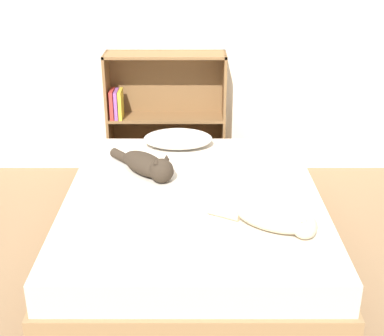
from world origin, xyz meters
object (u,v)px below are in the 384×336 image
at_px(bookshelf, 163,114).
at_px(cat_dark, 147,165).
at_px(bed, 192,225).
at_px(cat_light, 274,218).
at_px(pillow, 177,139).

bearing_deg(bookshelf, cat_dark, -93.21).
bearing_deg(bookshelf, bed, -79.28).
distance_m(cat_dark, bookshelf, 0.94).
distance_m(cat_light, cat_dark, 0.96).
distance_m(bed, cat_dark, 0.47).
bearing_deg(cat_dark, bookshelf, 135.71).
relative_size(pillow, cat_light, 0.89).
bearing_deg(cat_light, pillow, 143.05).
relative_size(pillow, bookshelf, 0.49).
xyz_separation_m(cat_light, bookshelf, (-0.64, 1.61, 0.01)).
height_order(bed, pillow, pillow).
bearing_deg(cat_dark, bed, 6.24).
xyz_separation_m(bed, cat_dark, (-0.28, 0.26, 0.28)).
height_order(bed, cat_dark, cat_dark).
xyz_separation_m(pillow, cat_light, (0.52, -1.14, 0.01)).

